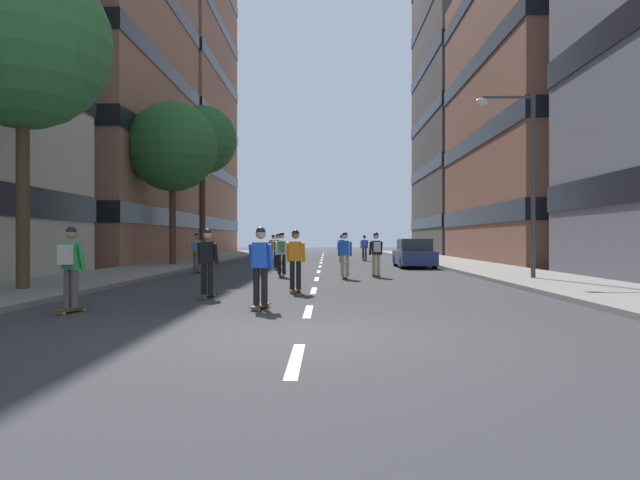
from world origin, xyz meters
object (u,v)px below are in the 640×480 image
skater_0 (342,247)px  skater_9 (273,247)px  streetlamp_right (523,165)px  street_tree_mid (203,140)px  street_tree_near (173,147)px  skater_2 (70,263)px  skater_8 (207,260)px  skater_10 (364,246)px  street_tree_far (23,42)px  skater_4 (196,250)px  skater_11 (278,249)px  skater_7 (277,246)px  skater_12 (282,251)px  skater_1 (376,252)px  skater_3 (295,258)px  parked_car_near (414,254)px  skater_5 (261,264)px  skater_6 (345,253)px

skater_0 → skater_9: (-4.36, 0.58, 0.00)m
streetlamp_right → street_tree_mid: bearing=128.7°
street_tree_near → skater_2: 21.35m
skater_8 → skater_0: bearing=79.8°
skater_10 → streetlamp_right: bearing=-77.5°
street_tree_far → skater_8: (5.40, -1.23, -6.00)m
skater_4 → skater_11: bearing=43.2°
skater_8 → skater_11: same height
skater_4 → skater_0: bearing=59.9°
skater_7 → skater_12: (1.71, -17.95, 0.00)m
skater_1 → skater_9: (-5.39, 14.47, -0.03)m
street_tree_near → skater_8: 18.94m
street_tree_far → skater_3: (7.58, 0.24, -6.00)m
skater_2 → parked_car_near: bearing=62.9°
street_tree_far → skater_12: size_ratio=5.22×
skater_1 → skater_7: 18.86m
skater_4 → street_tree_near: bearing=112.8°
skater_4 → skater_5: size_ratio=1.00×
skater_2 → skater_8: (2.19, 3.09, -0.03)m
parked_car_near → skater_7: size_ratio=2.47×
street_tree_far → skater_0: bearing=65.9°
street_tree_mid → skater_4: street_tree_mid is taller
street_tree_near → skater_10: size_ratio=4.99×
skater_3 → skater_6: bearing=74.9°
skater_9 → skater_12: 14.46m
skater_9 → street_tree_mid: bearing=154.4°
streetlamp_right → skater_0: 17.60m
street_tree_mid → skater_4: 16.36m
street_tree_near → streetlamp_right: size_ratio=1.37×
streetlamp_right → skater_6: size_ratio=3.65×
street_tree_mid → skater_3: size_ratio=5.86×
streetlamp_right → skater_4: 13.88m
skater_4 → skater_5: (4.28, -13.13, -0.03)m
skater_11 → skater_5: bearing=-86.5°
street_tree_mid → skater_4: (2.75, -14.44, -7.19)m
skater_1 → skater_7: (-5.46, 18.05, 0.00)m
street_tree_mid → skater_7: street_tree_mid is taller
skater_6 → skater_11: size_ratio=1.00×
parked_car_near → street_tree_mid: (-13.04, 9.07, 7.50)m
street_tree_near → skater_4: (2.75, -6.56, -5.53)m
streetlamp_right → skater_11: (-9.35, 7.87, -3.12)m
parked_car_near → street_tree_mid: street_tree_mid is taller
street_tree_mid → skater_6: 21.39m
skater_2 → streetlamp_right: bearing=36.5°
street_tree_mid → skater_6: size_ratio=5.86×
skater_7 → skater_5: bearing=-85.9°
street_tree_near → street_tree_far: street_tree_far is taller
skater_3 → skater_4: (-4.83, 9.25, 0.03)m
skater_8 → skater_12: size_ratio=1.00×
skater_1 → skater_5: size_ratio=1.00×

